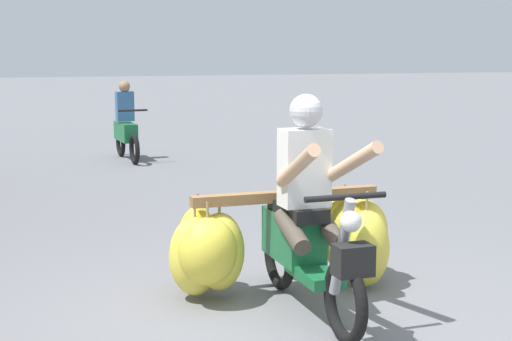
{
  "coord_description": "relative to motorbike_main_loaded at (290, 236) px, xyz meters",
  "views": [
    {
      "loc": [
        -2.07,
        -4.35,
        1.85
      ],
      "look_at": [
        0.24,
        1.27,
        0.9
      ],
      "focal_mm": 52.03,
      "sensor_mm": 36.0,
      "label": 1
    }
  ],
  "objects": [
    {
      "name": "motorbike_distant_ahead_left",
      "position": [
        0.48,
        7.93,
        0.1
      ],
      "size": [
        0.5,
        1.62,
        1.4
      ],
      "color": "black",
      "rests_on": "ground"
    },
    {
      "name": "ground_plane",
      "position": [
        -0.27,
        -0.68,
        -0.47
      ],
      "size": [
        120.0,
        120.0,
        0.0
      ],
      "primitive_type": "plane",
      "color": "slate"
    },
    {
      "name": "motorbike_main_loaded",
      "position": [
        0.0,
        0.0,
        0.0
      ],
      "size": [
        1.88,
        1.82,
        1.58
      ],
      "color": "black",
      "rests_on": "ground"
    }
  ]
}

